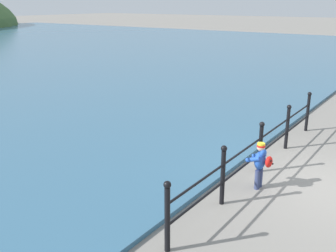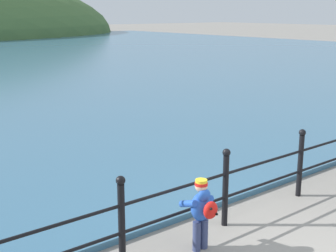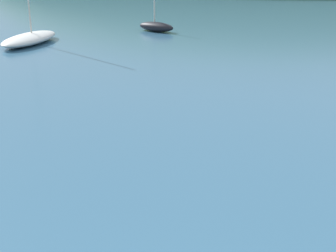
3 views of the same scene
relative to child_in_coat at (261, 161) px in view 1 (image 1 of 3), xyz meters
The scene contains 3 objects.
ground_plane 1.61m from the child_in_coat, 51.52° to the right, with size 200.00×200.00×0.00m, color gray.
iron_railing 0.86m from the child_in_coat, 22.82° to the left, with size 7.51×0.12×1.21m.
child_in_coat is the anchor object (origin of this frame).
Camera 1 is at (-8.19, -1.55, 3.75)m, focal length 42.00 mm.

